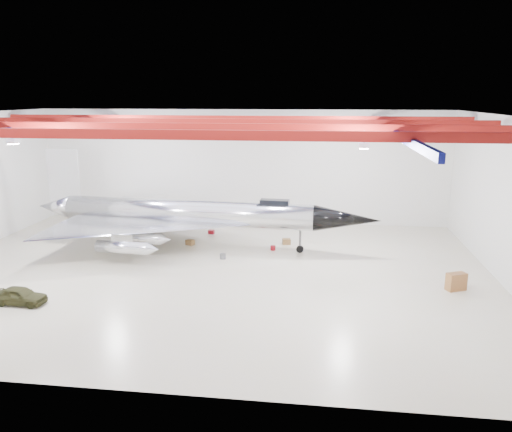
# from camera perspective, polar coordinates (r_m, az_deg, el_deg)

# --- Properties ---
(floor) EXTENTS (40.00, 40.00, 0.00)m
(floor) POSITION_cam_1_polar(r_m,az_deg,el_deg) (36.11, -5.48, -6.34)
(floor) COLOR beige
(floor) RESTS_ON ground
(wall_back) EXTENTS (40.00, 0.00, 40.00)m
(wall_back) POSITION_cam_1_polar(r_m,az_deg,el_deg) (49.15, -1.77, 5.66)
(wall_back) COLOR silver
(wall_back) RESTS_ON floor
(wall_right) EXTENTS (0.00, 30.00, 30.00)m
(wall_right) POSITION_cam_1_polar(r_m,az_deg,el_deg) (35.92, 27.19, 1.21)
(wall_right) COLOR silver
(wall_right) RESTS_ON floor
(ceiling) EXTENTS (40.00, 40.00, 0.00)m
(ceiling) POSITION_cam_1_polar(r_m,az_deg,el_deg) (33.98, -5.91, 11.38)
(ceiling) COLOR #0A0F38
(ceiling) RESTS_ON wall_back
(ceiling_structure) EXTENTS (39.50, 29.50, 1.08)m
(ceiling_structure) POSITION_cam_1_polar(r_m,az_deg,el_deg) (34.01, -5.88, 10.24)
(ceiling_structure) COLOR maroon
(ceiling_structure) RESTS_ON ceiling
(jet_aircraft) EXTENTS (29.18, 17.58, 7.95)m
(jet_aircraft) POSITION_cam_1_polar(r_m,az_deg,el_deg) (41.54, -7.92, 0.01)
(jet_aircraft) COLOR silver
(jet_aircraft) RESTS_ON floor
(jeep) EXTENTS (3.25, 1.45, 1.09)m
(jeep) POSITION_cam_1_polar(r_m,az_deg,el_deg) (33.59, -25.36, -8.22)
(jeep) COLOR #333319
(jeep) RESTS_ON floor
(desk) EXTENTS (1.40, 1.09, 1.15)m
(desk) POSITION_cam_1_polar(r_m,az_deg,el_deg) (34.98, 21.91, -6.97)
(desk) COLOR brown
(desk) RESTS_ON floor
(toolbox_red) EXTENTS (0.57, 0.50, 0.35)m
(toolbox_red) POSITION_cam_1_polar(r_m,az_deg,el_deg) (45.67, -5.13, -1.83)
(toolbox_red) COLOR maroon
(toolbox_red) RESTS_ON floor
(engine_drum) EXTENTS (0.55, 0.55, 0.41)m
(engine_drum) POSITION_cam_1_polar(r_m,az_deg,el_deg) (38.70, -3.82, -4.61)
(engine_drum) COLOR #59595B
(engine_drum) RESTS_ON floor
(parts_bin) EXTENTS (0.76, 0.66, 0.47)m
(parts_bin) POSITION_cam_1_polar(r_m,az_deg,el_deg) (42.40, 3.50, -2.93)
(parts_bin) COLOR olive
(parts_bin) RESTS_ON floor
(crate_small) EXTENTS (0.43, 0.40, 0.24)m
(crate_small) POSITION_cam_1_polar(r_m,az_deg,el_deg) (45.10, -11.33, -2.31)
(crate_small) COLOR #59595B
(crate_small) RESTS_ON floor
(tool_chest) EXTENTS (0.51, 0.51, 0.37)m
(tool_chest) POSITION_cam_1_polar(r_m,az_deg,el_deg) (40.77, 1.95, -3.66)
(tool_chest) COLOR maroon
(tool_chest) RESTS_ON floor
(oil_barrel) EXTENTS (0.78, 0.71, 0.44)m
(oil_barrel) POSITION_cam_1_polar(r_m,az_deg,el_deg) (42.52, -7.55, -3.00)
(oil_barrel) COLOR olive
(oil_barrel) RESTS_ON floor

